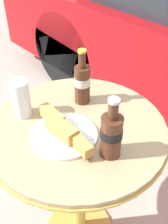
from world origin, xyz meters
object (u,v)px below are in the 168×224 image
(bistro_table, at_px, (78,155))
(cola_bottle_right, at_px, (111,134))
(cola_bottle_left, at_px, (82,82))
(drinking_glass, at_px, (21,100))
(lunch_plate_near, at_px, (63,132))

(bistro_table, xyz_separation_m, cola_bottle_right, (0.18, -0.01, 0.25))
(bistro_table, relative_size, cola_bottle_left, 3.18)
(drinking_glass, xyz_separation_m, lunch_plate_near, (0.21, 0.04, -0.05))
(drinking_glass, relative_size, lunch_plate_near, 0.53)
(cola_bottle_left, bearing_deg, cola_bottle_right, -25.29)
(bistro_table, relative_size, cola_bottle_right, 3.31)
(cola_bottle_right, distance_m, lunch_plate_near, 0.19)
(cola_bottle_left, height_order, drinking_glass, cola_bottle_left)
(bistro_table, bearing_deg, drinking_glass, -151.09)
(bistro_table, bearing_deg, cola_bottle_left, 130.67)
(drinking_glass, distance_m, lunch_plate_near, 0.21)
(cola_bottle_right, height_order, drinking_glass, cola_bottle_right)
(cola_bottle_left, relative_size, drinking_glass, 1.54)
(bistro_table, height_order, cola_bottle_right, cola_bottle_right)
(bistro_table, distance_m, cola_bottle_right, 0.31)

